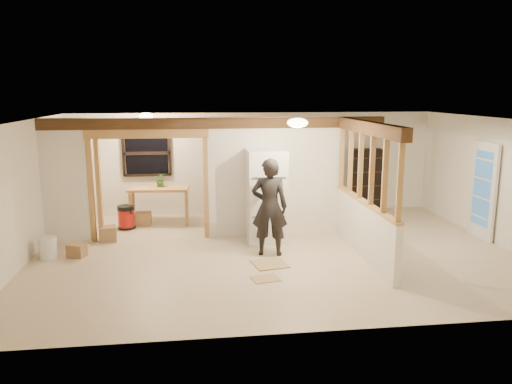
{
  "coord_description": "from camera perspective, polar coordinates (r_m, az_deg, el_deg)",
  "views": [
    {
      "loc": [
        -1.51,
        -8.98,
        3.01
      ],
      "look_at": [
        -0.31,
        0.4,
        1.1
      ],
      "focal_mm": 35.0,
      "sensor_mm": 36.0,
      "label": 1
    }
  ],
  "objects": [
    {
      "name": "potted_plant",
      "position": [
        11.7,
        -10.84,
        1.42
      ],
      "size": [
        0.34,
        0.31,
        0.33
      ],
      "primitive_type": "imported",
      "rotation": [
        0.0,
        0.0,
        -0.21
      ],
      "color": "#447933",
      "rests_on": "work_table"
    },
    {
      "name": "window_back",
      "position": [
        12.29,
        -12.39,
        4.34
      ],
      "size": [
        1.12,
        0.1,
        1.1
      ],
      "primitive_type": "cube",
      "color": "black",
      "rests_on": "wall_back"
    },
    {
      "name": "wall_left",
      "position": [
        9.63,
        -25.26,
        -0.21
      ],
      "size": [
        0.01,
        6.5,
        2.5
      ],
      "primitive_type": "cube",
      "color": "silver",
      "rests_on": "floor"
    },
    {
      "name": "floor_panel_far",
      "position": [
        8.27,
        1.08,
        -9.87
      ],
      "size": [
        0.5,
        0.43,
        0.01
      ],
      "primitive_type": "cube",
      "rotation": [
        0.0,
        0.0,
        0.21
      ],
      "color": "tan",
      "rests_on": "floor"
    },
    {
      "name": "stud_partition",
      "position": [
        9.23,
        12.48,
        2.75
      ],
      "size": [
        0.14,
        3.2,
        1.32
      ],
      "primitive_type": "cube",
      "color": "tan",
      "rests_on": "pony_wall"
    },
    {
      "name": "french_door",
      "position": [
        11.28,
        24.55,
        0.12
      ],
      "size": [
        0.12,
        0.86,
        2.0
      ],
      "primitive_type": "cube",
      "color": "white",
      "rests_on": "floor"
    },
    {
      "name": "work_table",
      "position": [
        11.72,
        -10.97,
        -1.51
      ],
      "size": [
        1.4,
        0.78,
        0.85
      ],
      "primitive_type": "cube",
      "rotation": [
        0.0,
        0.0,
        -0.08
      ],
      "color": "tan",
      "rests_on": "floor"
    },
    {
      "name": "partition_left_stub",
      "position": [
        10.64,
        -21.01,
        1.14
      ],
      "size": [
        0.9,
        0.12,
        2.5
      ],
      "primitive_type": "cube",
      "color": "silver",
      "rests_on": "floor"
    },
    {
      "name": "header_beam_back",
      "position": [
        10.22,
        -4.48,
        7.86
      ],
      "size": [
        7.0,
        0.18,
        0.22
      ],
      "primitive_type": "cube",
      "color": "#4E321A",
      "rests_on": "ceiling"
    },
    {
      "name": "box_front",
      "position": [
        9.87,
        -19.8,
        -6.29
      ],
      "size": [
        0.37,
        0.33,
        0.25
      ],
      "primitive_type": "cube",
      "rotation": [
        0.0,
        0.0,
        -0.34
      ],
      "color": "#936E47",
      "rests_on": "floor"
    },
    {
      "name": "floor",
      "position": [
        9.6,
        2.13,
        -6.89
      ],
      "size": [
        9.0,
        6.5,
        0.01
      ],
      "primitive_type": "cube",
      "color": "#C6AE93",
      "rests_on": "ground"
    },
    {
      "name": "partition_center",
      "position": [
        10.48,
        2.19,
        1.75
      ],
      "size": [
        2.8,
        0.12,
        2.5
      ],
      "primitive_type": "cube",
      "color": "silver",
      "rests_on": "floor"
    },
    {
      "name": "woman",
      "position": [
        9.21,
        1.55,
        -1.73
      ],
      "size": [
        0.74,
        0.56,
        1.83
      ],
      "primitive_type": "imported",
      "rotation": [
        0.0,
        0.0,
        2.94
      ],
      "color": "#2D2626",
      "rests_on": "floor"
    },
    {
      "name": "wall_right",
      "position": [
        10.95,
        26.1,
        1.01
      ],
      "size": [
        0.01,
        6.5,
        2.5
      ],
      "primitive_type": "cube",
      "color": "silver",
      "rests_on": "floor"
    },
    {
      "name": "hanging_bulb",
      "position": [
        10.63,
        -10.0,
        6.78
      ],
      "size": [
        0.07,
        0.07,
        0.07
      ],
      "primitive_type": "ellipsoid",
      "color": "#FFD88C",
      "rests_on": "ceiling"
    },
    {
      "name": "bucket",
      "position": [
        9.95,
        -22.69,
        -5.9
      ],
      "size": [
        0.35,
        0.35,
        0.4
      ],
      "primitive_type": "cylinder",
      "rotation": [
        0.0,
        0.0,
        -0.14
      ],
      "color": "silver",
      "rests_on": "floor"
    },
    {
      "name": "ceiling_dome_util",
      "position": [
        11.34,
        -12.45,
        8.49
      ],
      "size": [
        0.32,
        0.32,
        0.14
      ],
      "primitive_type": "ellipsoid",
      "color": "#FFEABF",
      "rests_on": "ceiling"
    },
    {
      "name": "box_util_a",
      "position": [
        11.73,
        -12.74,
        -2.99
      ],
      "size": [
        0.35,
        0.3,
        0.29
      ],
      "primitive_type": "cube",
      "rotation": [
        0.0,
        0.0,
        -0.02
      ],
      "color": "#936E47",
      "rests_on": "floor"
    },
    {
      "name": "shop_vac",
      "position": [
        11.48,
        -14.62,
        -2.78
      ],
      "size": [
        0.41,
        0.41,
        0.53
      ],
      "primitive_type": "cylinder",
      "rotation": [
        0.0,
        0.0,
        -0.02
      ],
      "color": "#9B150F",
      "rests_on": "floor"
    },
    {
      "name": "wall_front",
      "position": [
        6.19,
        7.16,
        -5.2
      ],
      "size": [
        9.0,
        0.01,
        2.5
      ],
      "primitive_type": "cube",
      "color": "silver",
      "rests_on": "floor"
    },
    {
      "name": "floor_panel_near",
      "position": [
        8.93,
        1.57,
        -8.22
      ],
      "size": [
        0.67,
        0.67,
        0.02
      ],
      "primitive_type": "cube",
      "rotation": [
        0.0,
        0.0,
        0.2
      ],
      "color": "tan",
      "rests_on": "floor"
    },
    {
      "name": "box_util_b",
      "position": [
        10.69,
        -16.52,
        -4.58
      ],
      "size": [
        0.36,
        0.36,
        0.3
      ],
      "primitive_type": "cube",
      "rotation": [
        0.0,
        0.0,
        0.12
      ],
      "color": "#936E47",
      "rests_on": "floor"
    },
    {
      "name": "pony_wall",
      "position": [
        9.47,
        12.18,
        -4.21
      ],
      "size": [
        0.12,
        3.2,
        1.0
      ],
      "primitive_type": "cube",
      "color": "silver",
      "rests_on": "floor"
    },
    {
      "name": "wall_back",
      "position": [
        12.45,
        -0.28,
        3.31
      ],
      "size": [
        9.0,
        0.01,
        2.5
      ],
      "primitive_type": "cube",
      "color": "silver",
      "rests_on": "floor"
    },
    {
      "name": "bookshelf",
      "position": [
        12.98,
        12.35,
        1.35
      ],
      "size": [
        0.8,
        0.27,
        1.59
      ],
      "primitive_type": "cube",
      "color": "black",
      "rests_on": "floor"
    },
    {
      "name": "ceiling_dome_main",
      "position": [
        8.69,
        4.77,
        7.89
      ],
      "size": [
        0.36,
        0.36,
        0.16
      ],
      "primitive_type": "ellipsoid",
      "color": "#FFEABF",
      "rests_on": "ceiling"
    },
    {
      "name": "ceiling",
      "position": [
        9.13,
        2.25,
        8.21
      ],
      "size": [
        9.0,
        6.5,
        0.01
      ],
      "primitive_type": "cube",
      "color": "white"
    },
    {
      "name": "header_beam_right",
      "position": [
        9.15,
        12.67,
        7.2
      ],
      "size": [
        0.18,
        3.3,
        0.22
      ],
      "primitive_type": "cube",
      "color": "#4E321A",
      "rests_on": "ceiling"
    },
    {
      "name": "refrigerator",
      "position": [
        10.08,
        1.18,
        -0.45
      ],
      "size": [
        0.77,
        0.75,
        1.87
      ],
      "primitive_type": "cube",
      "color": "white",
      "rests_on": "floor"
    },
    {
      "name": "doorway_frame",
      "position": [
        10.4,
        -12.1,
        0.59
      ],
      "size": [
        2.46,
        0.14,
        2.2
      ],
      "primitive_type": "cube",
      "color": "tan",
      "rests_on": "floor"
    }
  ]
}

